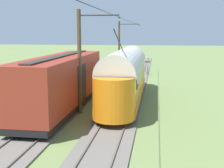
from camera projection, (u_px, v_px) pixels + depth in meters
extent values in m
plane|color=olive|center=(106.00, 94.00, 28.07)|extent=(220.00, 220.00, 0.00)
cube|color=#666059|center=(128.00, 94.00, 27.76)|extent=(2.80, 80.00, 0.10)
cube|color=#59544C|center=(120.00, 93.00, 27.85)|extent=(0.07, 80.00, 0.08)
cube|color=#59544C|center=(136.00, 93.00, 27.65)|extent=(0.07, 80.00, 0.08)
cube|color=#47331E|center=(144.00, 61.00, 58.97)|extent=(2.50, 0.24, 0.08)
cube|color=#47331E|center=(144.00, 62.00, 58.33)|extent=(2.50, 0.24, 0.08)
cube|color=#47331E|center=(143.00, 62.00, 57.70)|extent=(2.50, 0.24, 0.08)
cube|color=#47331E|center=(143.00, 62.00, 57.07)|extent=(2.50, 0.24, 0.08)
cube|color=#47331E|center=(143.00, 63.00, 56.43)|extent=(2.50, 0.24, 0.08)
cube|color=#666059|center=(84.00, 93.00, 28.36)|extent=(2.80, 80.00, 0.10)
cube|color=#59544C|center=(76.00, 92.00, 28.45)|extent=(0.07, 80.00, 0.08)
cube|color=#59544C|center=(91.00, 92.00, 28.25)|extent=(0.07, 80.00, 0.08)
cube|color=#47331E|center=(122.00, 61.00, 59.57)|extent=(2.50, 0.24, 0.08)
cube|color=#47331E|center=(122.00, 61.00, 58.94)|extent=(2.50, 0.24, 0.08)
cube|color=#47331E|center=(122.00, 62.00, 58.30)|extent=(2.50, 0.24, 0.08)
cube|color=#47331E|center=(121.00, 62.00, 57.67)|extent=(2.50, 0.24, 0.08)
cube|color=#47331E|center=(121.00, 62.00, 57.03)|extent=(2.50, 0.24, 0.08)
cube|color=orange|center=(125.00, 93.00, 24.97)|extent=(2.65, 13.51, 0.55)
cube|color=orange|center=(125.00, 84.00, 24.84)|extent=(2.55, 13.51, 0.95)
cube|color=yellow|center=(125.00, 72.00, 24.68)|extent=(2.55, 13.51, 1.05)
cylinder|color=silver|center=(125.00, 65.00, 24.59)|extent=(2.65, 13.24, 2.65)
cylinder|color=orange|center=(132.00, 71.00, 31.34)|extent=(2.55, 2.55, 2.55)
cylinder|color=orange|center=(114.00, 98.00, 18.26)|extent=(2.55, 2.55, 2.55)
cube|color=black|center=(133.00, 60.00, 32.28)|extent=(1.63, 0.08, 0.36)
cube|color=black|center=(133.00, 63.00, 32.37)|extent=(1.73, 0.06, 0.80)
cube|color=black|center=(141.00, 72.00, 24.49)|extent=(0.04, 11.35, 0.80)
cube|color=black|center=(110.00, 72.00, 24.86)|extent=(0.04, 11.35, 0.80)
cylinder|color=silver|center=(133.00, 72.00, 32.61)|extent=(0.24, 0.06, 0.24)
cube|color=gray|center=(133.00, 80.00, 32.71)|extent=(1.94, 0.12, 0.20)
cylinder|color=black|center=(119.00, 41.00, 19.96)|extent=(0.07, 4.74, 1.56)
cylinder|color=black|center=(137.00, 86.00, 29.11)|extent=(0.10, 0.76, 0.76)
cylinder|color=black|center=(122.00, 86.00, 29.31)|extent=(0.10, 0.76, 0.76)
cylinder|color=black|center=(129.00, 108.00, 20.67)|extent=(0.10, 0.76, 0.76)
cylinder|color=black|center=(108.00, 107.00, 20.88)|extent=(0.10, 0.76, 0.76)
cube|color=maroon|center=(62.00, 79.00, 21.75)|extent=(2.90, 13.59, 3.20)
cube|color=#332D28|center=(61.00, 56.00, 21.48)|extent=(0.70, 12.23, 0.08)
cube|color=black|center=(63.00, 103.00, 22.05)|extent=(2.70, 13.59, 0.36)
cube|color=black|center=(82.00, 83.00, 21.58)|extent=(0.06, 2.20, 2.56)
cylinder|color=black|center=(87.00, 91.00, 26.58)|extent=(0.10, 0.84, 0.84)
cylinder|color=black|center=(71.00, 90.00, 26.78)|extent=(0.10, 0.84, 0.84)
cylinder|color=black|center=(49.00, 122.00, 17.30)|extent=(0.10, 0.84, 0.84)
cylinder|color=black|center=(25.00, 121.00, 17.51)|extent=(0.10, 0.84, 0.84)
cylinder|color=#4C3D28|center=(119.00, 47.00, 42.18)|extent=(0.28, 0.28, 7.14)
cylinder|color=#2D2D2D|center=(129.00, 24.00, 41.46)|extent=(2.73, 0.10, 0.10)
sphere|color=#334733|center=(139.00, 25.00, 41.29)|extent=(0.16, 0.16, 0.16)
cylinder|color=#4C3D28|center=(80.00, 63.00, 20.83)|extent=(0.28, 0.28, 7.14)
cylinder|color=#2D2D2D|center=(99.00, 15.00, 20.11)|extent=(2.73, 0.10, 0.10)
sphere|color=#334733|center=(119.00, 17.00, 19.94)|extent=(0.16, 0.16, 0.16)
cylinder|color=black|center=(119.00, 17.00, 19.94)|extent=(0.03, 47.77, 0.03)
cylinder|color=black|center=(129.00, 24.00, 41.46)|extent=(2.73, 0.02, 0.02)
cylinder|color=black|center=(148.00, 71.00, 40.54)|extent=(0.08, 0.08, 1.10)
cylinder|color=red|center=(148.00, 66.00, 40.43)|extent=(0.30, 0.30, 0.03)
cylinder|color=#262626|center=(146.00, 72.00, 40.60)|extent=(0.33, 0.04, 0.54)
cube|color=#B2A519|center=(107.00, 72.00, 41.10)|extent=(1.80, 0.60, 0.80)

